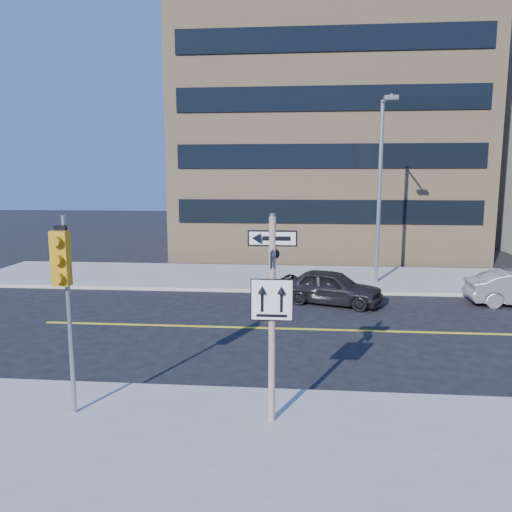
# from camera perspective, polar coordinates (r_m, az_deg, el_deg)

# --- Properties ---
(ground) EXTENTS (120.00, 120.00, 0.00)m
(ground) POSITION_cam_1_polar(r_m,az_deg,el_deg) (12.63, 2.44, -13.67)
(ground) COLOR black
(ground) RESTS_ON ground
(sign_pole) EXTENTS (0.92, 0.92, 4.06)m
(sign_pole) POSITION_cam_1_polar(r_m,az_deg,el_deg) (9.46, 1.84, -5.89)
(sign_pole) COLOR silver
(sign_pole) RESTS_ON near_sidewalk
(traffic_signal) EXTENTS (0.32, 0.45, 4.00)m
(traffic_signal) POSITION_cam_1_polar(r_m,az_deg,el_deg) (10.22, -21.21, -1.99)
(traffic_signal) COLOR gray
(traffic_signal) RESTS_ON near_sidewalk
(parked_car_a) EXTENTS (2.80, 4.24, 1.34)m
(parked_car_a) POSITION_cam_1_polar(r_m,az_deg,el_deg) (19.51, 8.59, -3.53)
(parked_car_a) COLOR black
(parked_car_a) RESTS_ON ground
(streetlight_a) EXTENTS (0.55, 2.25, 8.00)m
(streetlight_a) POSITION_cam_1_polar(r_m,az_deg,el_deg) (22.68, 14.07, 8.45)
(streetlight_a) COLOR gray
(streetlight_a) RESTS_ON far_sidewalk
(building_brick) EXTENTS (18.00, 18.00, 18.00)m
(building_brick) POSITION_cam_1_polar(r_m,az_deg,el_deg) (36.91, 7.60, 15.35)
(building_brick) COLOR tan
(building_brick) RESTS_ON ground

